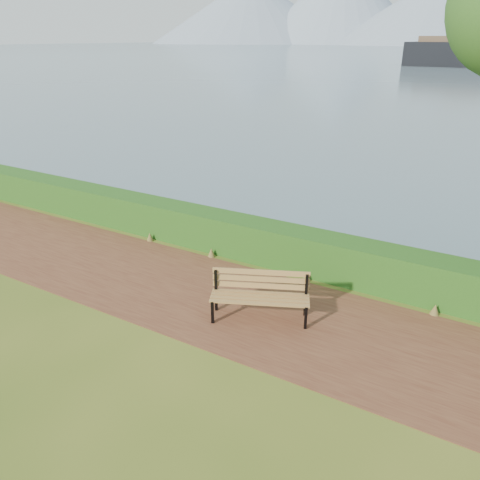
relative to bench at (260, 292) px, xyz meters
The scene contains 4 objects.
ground 1.49m from the bench, behind, with size 140.00×140.00×0.00m, color #3E5718.
path 1.49m from the bench, behind, with size 40.00×3.40×0.01m, color #50281B.
hedge 2.82m from the bench, 119.01° to the left, with size 32.00×0.85×1.00m, color #154112.
bench is the anchor object (origin of this frame).
Camera 1 is at (5.19, -7.25, 5.35)m, focal length 35.00 mm.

